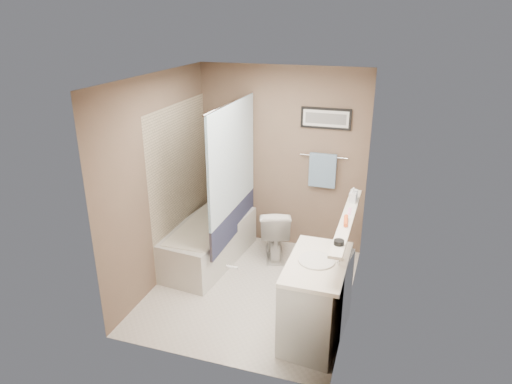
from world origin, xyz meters
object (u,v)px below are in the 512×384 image
(toilet, at_px, (274,232))
(candle_bowl_near, at_px, (339,242))
(bathtub, at_px, (208,243))
(soap_bottle, at_px, (353,195))
(glass_jar, at_px, (354,194))
(hair_brush_front, at_px, (346,221))
(vanity, at_px, (316,302))

(toilet, relative_size, candle_bowl_near, 7.61)
(bathtub, bearing_deg, soap_bottle, -0.23)
(bathtub, bearing_deg, glass_jar, 3.10)
(bathtub, bearing_deg, candle_bowl_near, -27.80)
(bathtub, xyz_separation_m, candle_bowl_near, (1.79, -1.18, 0.89))
(bathtub, distance_m, toilet, 0.87)
(bathtub, bearing_deg, hair_brush_front, -16.36)
(toilet, distance_m, hair_brush_front, 1.70)
(toilet, relative_size, vanity, 0.76)
(candle_bowl_near, bearing_deg, glass_jar, 90.00)
(glass_jar, bearing_deg, soap_bottle, -90.00)
(vanity, height_order, glass_jar, glass_jar)
(glass_jar, xyz_separation_m, soap_bottle, (0.00, -0.10, 0.03))
(candle_bowl_near, bearing_deg, toilet, 122.78)
(toilet, bearing_deg, vanity, 101.69)
(bathtub, xyz_separation_m, soap_bottle, (1.79, -0.19, 0.95))
(toilet, distance_m, vanity, 1.66)
(bathtub, xyz_separation_m, glass_jar, (1.79, -0.08, 0.92))
(hair_brush_front, height_order, soap_bottle, soap_bottle)
(bathtub, height_order, vanity, vanity)
(glass_jar, bearing_deg, hair_brush_front, -90.00)
(soap_bottle, bearing_deg, bathtub, 174.00)
(bathtub, distance_m, hair_brush_front, 2.12)
(bathtub, bearing_deg, toilet, 32.09)
(hair_brush_front, bearing_deg, vanity, -119.46)
(hair_brush_front, relative_size, glass_jar, 2.20)
(bathtub, relative_size, soap_bottle, 9.32)
(vanity, distance_m, candle_bowl_near, 0.77)
(toilet, height_order, candle_bowl_near, candle_bowl_near)
(candle_bowl_near, relative_size, hair_brush_front, 0.41)
(candle_bowl_near, distance_m, soap_bottle, 1.00)
(toilet, distance_m, glass_jar, 1.38)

